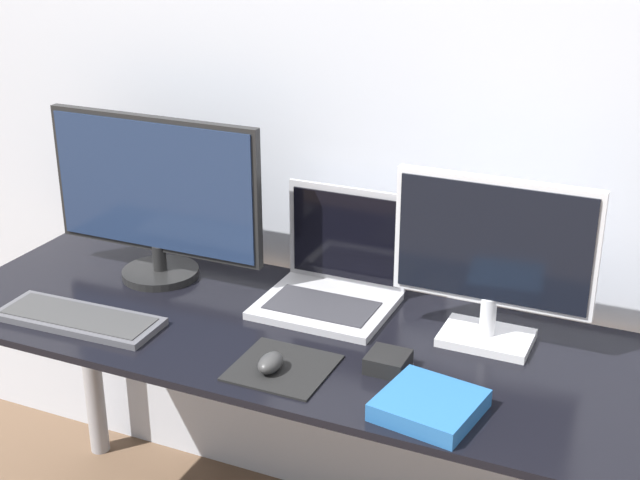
# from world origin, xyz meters

# --- Properties ---
(wall_back) EXTENTS (7.00, 0.05, 2.50)m
(wall_back) POSITION_xyz_m (0.00, 0.69, 1.25)
(wall_back) COLOR silver
(wall_back) RESTS_ON ground_plane
(desk) EXTENTS (1.85, 0.62, 0.73)m
(desk) POSITION_xyz_m (0.00, 0.31, 0.60)
(desk) COLOR black
(desk) RESTS_ON ground_plane
(monitor_left) EXTENTS (0.60, 0.20, 0.43)m
(monitor_left) POSITION_xyz_m (-0.50, 0.44, 0.96)
(monitor_left) COLOR black
(monitor_left) RESTS_ON desk
(monitor_right) EXTENTS (0.45, 0.14, 0.39)m
(monitor_right) POSITION_xyz_m (0.38, 0.44, 0.94)
(monitor_right) COLOR silver
(monitor_right) RESTS_ON desk
(laptop) EXTENTS (0.31, 0.27, 0.27)m
(laptop) POSITION_xyz_m (-0.02, 0.49, 0.80)
(laptop) COLOR #ADADB2
(laptop) RESTS_ON desk
(keyboard) EXTENTS (0.41, 0.16, 0.02)m
(keyboard) POSITION_xyz_m (-0.53, 0.14, 0.74)
(keyboard) COLOR #4C4C51
(keyboard) RESTS_ON desk
(mousepad) EXTENTS (0.20, 0.20, 0.00)m
(mousepad) POSITION_xyz_m (0.01, 0.14, 0.74)
(mousepad) COLOR black
(mousepad) RESTS_ON desk
(mouse) EXTENTS (0.05, 0.08, 0.04)m
(mouse) POSITION_xyz_m (-0.01, 0.12, 0.76)
(mouse) COLOR #333333
(mouse) RESTS_ON mousepad
(book) EXTENTS (0.21, 0.21, 0.04)m
(book) POSITION_xyz_m (0.35, 0.11, 0.75)
(book) COLOR #235B9E
(book) RESTS_ON desk
(power_brick) EXTENTS (0.09, 0.08, 0.04)m
(power_brick) POSITION_xyz_m (0.21, 0.23, 0.75)
(power_brick) COLOR black
(power_brick) RESTS_ON desk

